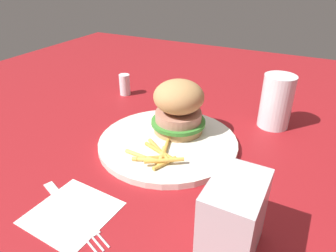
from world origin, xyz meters
TOP-DOWN VIEW (x-y plane):
  - ground_plane at (0.00, 0.00)m, footprint 1.60×1.60m
  - plate at (-0.02, -0.01)m, footprint 0.27×0.27m
  - sandwich at (-0.06, -0.01)m, footprint 0.11×0.11m
  - fries_pile at (0.04, -0.00)m, footprint 0.10×0.11m
  - napkin at (0.21, -0.05)m, footprint 0.12×0.12m
  - fork at (0.21, -0.05)m, footprint 0.08×0.17m
  - drink_glass at (-0.19, 0.15)m, footprint 0.07×0.07m
  - napkin_dispenser at (0.17, 0.16)m, footprint 0.09×0.06m
  - salt_shaker at (-0.19, -0.23)m, footprint 0.03×0.03m

SIDE VIEW (x-z plane):
  - ground_plane at x=0.00m, z-range 0.00..0.00m
  - napkin at x=0.21m, z-range 0.00..0.00m
  - fork at x=0.21m, z-range 0.00..0.01m
  - plate at x=-0.02m, z-range 0.00..0.01m
  - fries_pile at x=0.04m, z-range 0.01..0.02m
  - salt_shaker at x=-0.19m, z-range 0.00..0.06m
  - drink_glass at x=-0.19m, z-range -0.01..0.11m
  - napkin_dispenser at x=0.17m, z-range 0.00..0.10m
  - sandwich at x=-0.06m, z-range 0.01..0.12m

